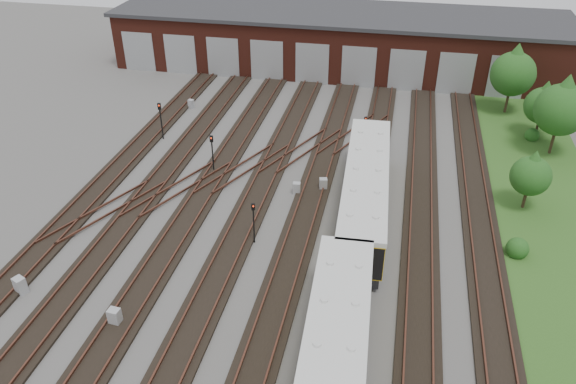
# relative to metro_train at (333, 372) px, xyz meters

# --- Properties ---
(ground) EXTENTS (120.00, 120.00, 0.00)m
(ground) POSITION_rel_metro_train_xyz_m (-6.00, 6.45, -2.05)
(ground) COLOR #494744
(ground) RESTS_ON ground
(track_network) EXTENTS (30.40, 70.00, 0.33)m
(track_network) POSITION_rel_metro_train_xyz_m (-6.17, 7.04, -1.94)
(track_network) COLOR black
(track_network) RESTS_ON ground
(maintenance_shed) EXTENTS (51.00, 12.50, 6.35)m
(maintenance_shed) POSITION_rel_metro_train_xyz_m (-6.01, 46.42, 1.16)
(maintenance_shed) COLOR #501D14
(maintenance_shed) RESTS_ON ground
(grass_verge) EXTENTS (8.00, 55.00, 0.05)m
(grass_verge) POSITION_rel_metro_train_xyz_m (13.00, 16.45, -2.02)
(grass_verge) COLOR #294F1A
(grass_verge) RESTS_ON ground
(metro_train) EXTENTS (3.65, 48.32, 3.35)m
(metro_train) POSITION_rel_metro_train_xyz_m (0.00, 0.00, 0.00)
(metro_train) COLOR black
(metro_train) RESTS_ON ground
(signal_mast_0) EXTENTS (0.33, 0.31, 3.41)m
(signal_mast_0) POSITION_rel_metro_train_xyz_m (-18.59, 24.33, 0.15)
(signal_mast_0) COLOR black
(signal_mast_0) RESTS_ON ground
(signal_mast_1) EXTENTS (0.29, 0.27, 3.18)m
(signal_mast_1) POSITION_rel_metro_train_xyz_m (-12.34, 19.72, -0.00)
(signal_mast_1) COLOR black
(signal_mast_1) RESTS_ON ground
(signal_mast_2) EXTENTS (0.24, 0.23, 2.50)m
(signal_mast_2) POSITION_rel_metro_train_xyz_m (-1.05, 27.23, -0.43)
(signal_mast_2) COLOR black
(signal_mast_2) RESTS_ON ground
(signal_mast_3) EXTENTS (0.27, 0.26, 3.06)m
(signal_mast_3) POSITION_rel_metro_train_xyz_m (-6.73, 11.28, -0.10)
(signal_mast_3) COLOR black
(signal_mast_3) RESTS_ON ground
(relay_cabinet_0) EXTENTS (0.81, 0.75, 1.07)m
(relay_cabinet_0) POSITION_rel_metro_train_xyz_m (-18.83, 3.76, -1.51)
(relay_cabinet_0) COLOR #9E9FA3
(relay_cabinet_0) RESTS_ON ground
(relay_cabinet_1) EXTENTS (0.62, 0.56, 0.86)m
(relay_cabinet_1) POSITION_rel_metro_train_xyz_m (-18.54, 31.36, -1.61)
(relay_cabinet_1) COLOR #9E9FA3
(relay_cabinet_1) RESTS_ON ground
(relay_cabinet_2) EXTENTS (0.66, 0.56, 1.04)m
(relay_cabinet_2) POSITION_rel_metro_train_xyz_m (-12.26, 2.56, -1.53)
(relay_cabinet_2) COLOR #9E9FA3
(relay_cabinet_2) RESTS_ON ground
(relay_cabinet_3) EXTENTS (0.59, 0.51, 0.91)m
(relay_cabinet_3) POSITION_rel_metro_train_xyz_m (-5.19, 17.83, -1.59)
(relay_cabinet_3) COLOR #9E9FA3
(relay_cabinet_3) RESTS_ON ground
(relay_cabinet_4) EXTENTS (0.67, 0.60, 0.96)m
(relay_cabinet_4) POSITION_rel_metro_train_xyz_m (-3.33, 18.77, -1.57)
(relay_cabinet_4) COLOR #9E9FA3
(relay_cabinet_4) RESTS_ON ground
(tree_0) EXTENTS (4.16, 4.16, 6.89)m
(tree_0) POSITION_rel_metro_train_xyz_m (11.82, 36.66, 2.38)
(tree_0) COLOR #312516
(tree_0) RESTS_ON ground
(tree_1) EXTENTS (3.18, 3.18, 5.28)m
(tree_1) POSITION_rel_metro_train_xyz_m (13.88, 31.67, 1.34)
(tree_1) COLOR #312516
(tree_1) RESTS_ON ground
(tree_2) EXTENTS (4.26, 4.26, 7.06)m
(tree_2) POSITION_rel_metro_train_xyz_m (14.56, 28.53, 2.49)
(tree_2) COLOR #312516
(tree_2) RESTS_ON ground
(tree_3) EXTENTS (2.82, 2.82, 4.66)m
(tree_3) POSITION_rel_metro_train_xyz_m (11.18, 19.32, 0.95)
(tree_3) COLOR #312516
(tree_3) RESTS_ON ground
(bush_0) EXTENTS (1.43, 1.43, 1.43)m
(bush_0) POSITION_rel_metro_train_xyz_m (10.00, 13.49, -1.33)
(bush_0) COLOR #1A4212
(bush_0) RESTS_ON ground
(bush_1) EXTENTS (1.25, 1.25, 1.25)m
(bush_1) POSITION_rel_metro_train_xyz_m (13.45, 30.96, -1.42)
(bush_1) COLOR #1A4212
(bush_1) RESTS_ON ground
(bush_2) EXTENTS (1.69, 1.69, 1.69)m
(bush_2) POSITION_rel_metro_train_xyz_m (15.07, 41.45, -1.20)
(bush_2) COLOR #1A4212
(bush_2) RESTS_ON ground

